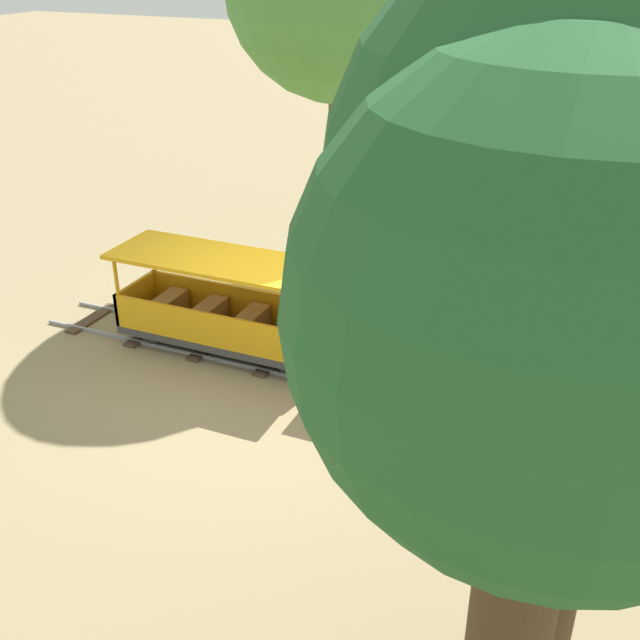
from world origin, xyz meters
TOP-DOWN VIEW (x-y plane):
  - ground_plane at (0.00, 0.00)m, footprint 60.00×60.00m
  - track at (0.00, 0.23)m, footprint 0.75×6.05m
  - locomotive at (0.00, 1.27)m, footprint 0.71×1.44m
  - passenger_car at (0.00, -0.67)m, footprint 0.81×2.35m
  - conductor_person at (-0.95, 0.83)m, footprint 0.30×0.30m
  - oak_tree_far at (2.92, 2.84)m, footprint 2.30×2.30m
  - oak_tree_distant at (3.58, 2.75)m, footprint 1.85×1.85m

SIDE VIEW (x-z plane):
  - ground_plane at x=0.00m, z-range 0.00..0.00m
  - track at x=0.00m, z-range 0.00..0.04m
  - passenger_car at x=0.00m, z-range -0.06..0.91m
  - locomotive at x=0.00m, z-range -0.06..1.02m
  - conductor_person at x=-0.95m, z-range 0.15..1.77m
  - oak_tree_distant at x=3.58m, z-range 0.84..4.50m
  - oak_tree_far at x=2.92m, z-range 0.85..4.91m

